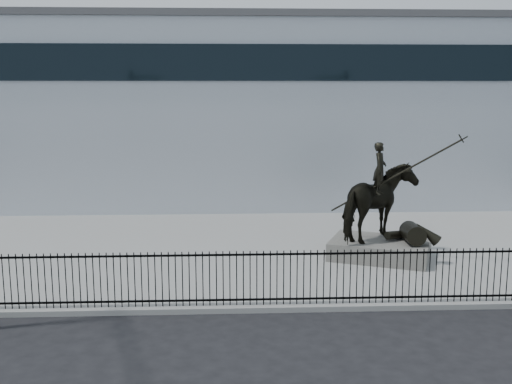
{
  "coord_description": "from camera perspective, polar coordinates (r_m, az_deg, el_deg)",
  "views": [
    {
      "loc": [
        -0.75,
        -14.07,
        5.93
      ],
      "look_at": [
        0.18,
        6.0,
        2.4
      ],
      "focal_mm": 42.0,
      "sensor_mm": 36.0,
      "label": 1
    }
  ],
  "objects": [
    {
      "name": "building",
      "position": [
        34.11,
        -1.39,
        7.56
      ],
      "size": [
        44.0,
        14.0,
        9.0
      ],
      "primitive_type": "cube",
      "color": "silver",
      "rests_on": "ground"
    },
    {
      "name": "equestrian_statue",
      "position": [
        20.65,
        12.04,
        -1.12
      ],
      "size": [
        3.87,
        3.23,
        3.53
      ],
      "rotation": [
        0.0,
        0.0,
        -0.4
      ],
      "color": "black",
      "rests_on": "statue_plinth"
    },
    {
      "name": "statue_plinth",
      "position": [
        21.01,
        11.71,
        -5.35
      ],
      "size": [
        3.87,
        3.32,
        0.61
      ],
      "primitive_type": "cube",
      "rotation": [
        0.0,
        0.0,
        -0.4
      ],
      "color": "#54514C",
      "rests_on": "plaza"
    },
    {
      "name": "plaza",
      "position": [
        21.88,
        -0.58,
        -5.55
      ],
      "size": [
        30.0,
        12.0,
        0.15
      ],
      "primitive_type": "cube",
      "color": "gray",
      "rests_on": "ground"
    },
    {
      "name": "ground",
      "position": [
        15.29,
        0.38,
        -12.86
      ],
      "size": [
        120.0,
        120.0,
        0.0
      ],
      "primitive_type": "plane",
      "color": "black",
      "rests_on": "ground"
    },
    {
      "name": "picket_fence",
      "position": [
        16.14,
        0.15,
        -8.18
      ],
      "size": [
        22.1,
        0.1,
        1.5
      ],
      "color": "black",
      "rests_on": "plaza"
    }
  ]
}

